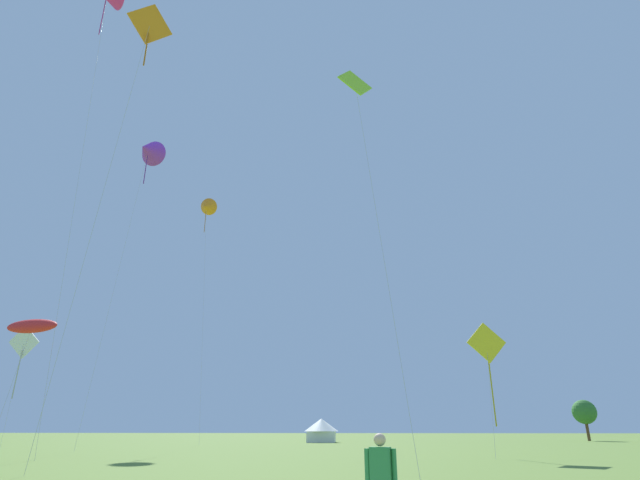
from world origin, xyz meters
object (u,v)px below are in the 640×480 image
Objects in this scene: kite_orange_diamond at (149,28)px; kite_orange_delta at (206,207)px; kite_lime_diamond at (356,86)px; kite_yellow_diamond at (487,347)px; kite_white_diamond at (23,345)px; kite_red_parafoil at (32,326)px; tree_distant_left at (584,412)px; kite_purple_delta at (148,150)px; festival_tent_center at (321,429)px.

kite_orange_diamond is 0.81× the size of kite_orange_delta.
kite_yellow_diamond is (8.78, 12.67, -12.90)m from kite_lime_diamond.
kite_white_diamond is 0.42× the size of kite_orange_diamond.
kite_yellow_diamond is at bearing 14.30° from kite_red_parafoil.
kite_yellow_diamond is at bearing -118.25° from tree_distant_left.
kite_orange_diamond is 2.94× the size of kite_yellow_diamond.
kite_purple_delta is (-1.91, 15.44, 21.84)m from kite_red_parafoil.
tree_distant_left is at bearing 60.31° from kite_lime_diamond.
kite_orange_delta is (11.37, 15.87, 21.48)m from kite_white_diamond.
kite_purple_delta reaches higher than tree_distant_left.
kite_lime_diamond is 44.66m from kite_orange_delta.
kite_orange_diamond is 24.04m from kite_purple_delta.
kite_orange_delta reaches higher than kite_lime_diamond.
kite_purple_delta is at bearing 165.29° from kite_yellow_diamond.
kite_purple_delta is at bearing 136.67° from kite_lime_diamond.
kite_red_parafoil is (12.20, -16.80, -1.66)m from kite_white_diamond.
kite_orange_diamond is 54.93m from festival_tent_center.
kite_red_parafoil is 0.27× the size of kite_purple_delta.
kite_white_diamond is 76.71m from tree_distant_left.
kite_orange_diamond is at bearing -65.92° from kite_purple_delta.
tree_distant_left is at bearing 15.74° from festival_tent_center.
kite_orange_delta is at bearing -158.23° from tree_distant_left.
kite_orange_delta is at bearing 86.42° from kite_purple_delta.
kite_orange_delta is 5.44× the size of tree_distant_left.
kite_orange_delta is 65.08m from tree_distant_left.
kite_lime_diamond is at bearing -34.40° from kite_white_diamond.
tree_distant_left is at bearing 61.75° from kite_yellow_diamond.
kite_lime_diamond is at bearing -124.73° from kite_yellow_diamond.
kite_red_parafoil is 26.81m from kite_purple_delta.
kite_white_diamond is at bearing 172.49° from kite_purple_delta.
kite_orange_diamond reaches higher than festival_tent_center.
kite_lime_diamond is 24.22m from kite_red_parafoil.
kite_orange_diamond is 19.53m from kite_red_parafoil.
kite_red_parafoil reaches higher than festival_tent_center.
kite_lime_diamond is 70.88m from tree_distant_left.
kite_purple_delta is 3.49× the size of kite_yellow_diamond.
festival_tent_center is (15.29, 10.79, -29.08)m from kite_orange_delta.
kite_orange_delta is 17.31m from kite_purple_delta.
kite_white_diamond is at bearing 131.05° from kite_orange_diamond.
festival_tent_center is 41.46m from tree_distant_left.
kite_purple_delta is at bearing 97.05° from kite_red_parafoil.
kite_white_diamond is at bearing -125.62° from kite_orange_delta.
kite_white_diamond is at bearing 167.06° from kite_yellow_diamond.
kite_orange_diamond is 30.49m from kite_yellow_diamond.
kite_white_diamond is (-32.29, 22.11, -10.77)m from kite_lime_diamond.
kite_orange_delta reaches higher than kite_orange_diamond.
kite_white_diamond is at bearing -135.01° from festival_tent_center.
kite_orange_diamond is 40.13m from kite_orange_delta.
kite_white_diamond is 29.03m from kite_orange_delta.
tree_distant_left is at bearing 21.77° from kite_orange_delta.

